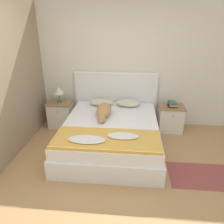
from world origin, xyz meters
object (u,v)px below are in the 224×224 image
nightstand_left (61,114)px  pillow_left (101,102)px  nightstand_right (171,118)px  book_stack (172,104)px  pillow_right (128,103)px  bed (111,135)px  table_lamp (58,91)px  dog (104,111)px

nightstand_left → pillow_left: size_ratio=1.10×
nightstand_right → book_stack: bearing=-60.4°
nightstand_left → pillow_right: bearing=1.8°
pillow_left → book_stack: (1.45, -0.05, 0.03)m
bed → pillow_left: bearing=109.3°
book_stack → pillow_left: bearing=178.0°
pillow_right → table_lamp: bearing=-178.6°
nightstand_right → book_stack: (0.00, -0.00, 0.32)m
pillow_left → nightstand_right: bearing=-1.8°
pillow_right → bed: bearing=-109.3°
nightstand_right → table_lamp: bearing=179.7°
nightstand_right → dog: dog is taller
nightstand_right → table_lamp: (-2.33, 0.01, 0.52)m
bed → nightstand_right: (1.17, 0.75, 0.03)m
nightstand_right → pillow_left: 1.48m
dog → table_lamp: bearing=153.2°
nightstand_left → book_stack: bearing=-0.1°
pillow_right → book_stack: size_ratio=2.09×
nightstand_left → pillow_left: bearing=3.0°
pillow_left → table_lamp: (-0.89, -0.04, 0.23)m
nightstand_right → pillow_right: size_ratio=1.10×
nightstand_right → dog: bearing=-159.3°
pillow_right → dog: bearing=-128.6°
pillow_right → book_stack: book_stack is taller
nightstand_left → dog: dog is taller
nightstand_left → table_lamp: 0.52m
nightstand_left → nightstand_right: (2.33, 0.00, 0.00)m
nightstand_left → nightstand_right: bearing=0.0°
bed → dog: bearing=121.6°
pillow_left → pillow_right: same height
nightstand_left → pillow_left: 0.93m
nightstand_left → book_stack: 2.36m
dog → table_lamp: 1.15m
book_stack → pillow_right: bearing=176.8°
nightstand_left → dog: size_ratio=0.68×
table_lamp → nightstand_left: bearing=-90.0°
table_lamp → nightstand_right: bearing=-0.3°
nightstand_right → pillow_right: (-0.89, 0.05, 0.29)m
nightstand_left → dog: (1.01, -0.50, 0.33)m
pillow_right → nightstand_left: bearing=-178.2°
book_stack → table_lamp: size_ratio=0.70×
dog → book_stack: dog is taller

